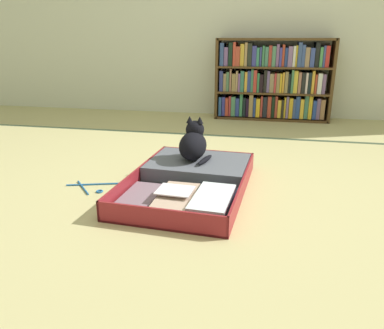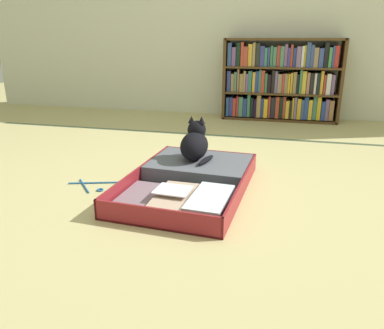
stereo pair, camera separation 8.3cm
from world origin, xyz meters
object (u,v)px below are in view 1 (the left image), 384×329
at_px(bookshelf, 272,81).
at_px(black_cat, 194,144).
at_px(open_suitcase, 194,179).
at_px(clothes_hanger, 101,186).

bearing_deg(bookshelf, black_cat, -104.13).
distance_m(bookshelf, black_cat, 1.96).
bearing_deg(open_suitcase, bookshelf, 78.27).
distance_m(bookshelf, clothes_hanger, 2.46).
bearing_deg(black_cat, clothes_hanger, -146.95).
bearing_deg(open_suitcase, clothes_hanger, -167.67).
bearing_deg(clothes_hanger, bookshelf, 66.24).
height_order(open_suitcase, black_cat, black_cat).
xyz_separation_m(open_suitcase, black_cat, (-0.04, 0.21, 0.16)).
relative_size(bookshelf, open_suitcase, 1.18).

